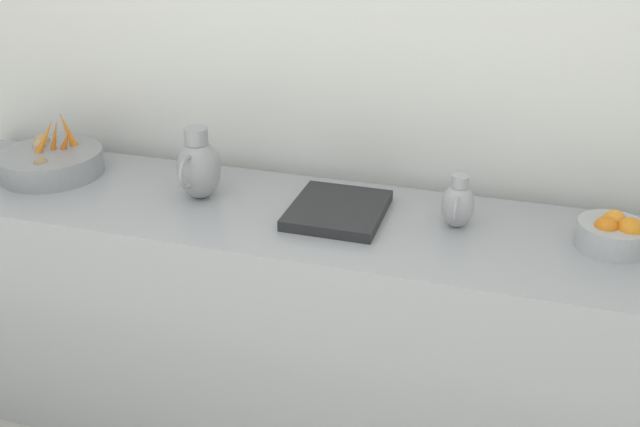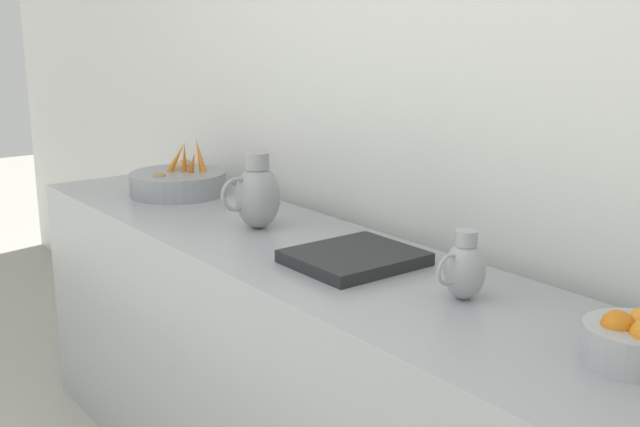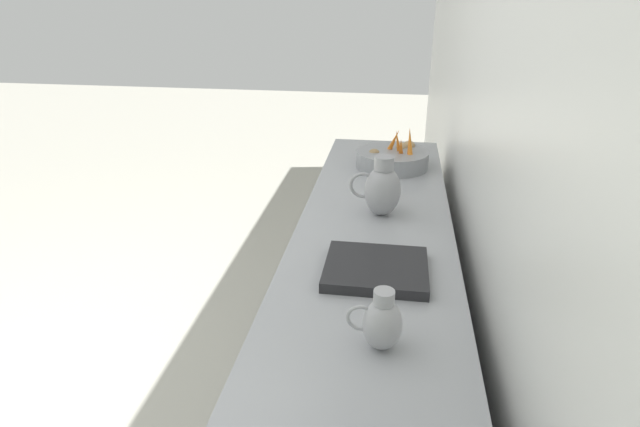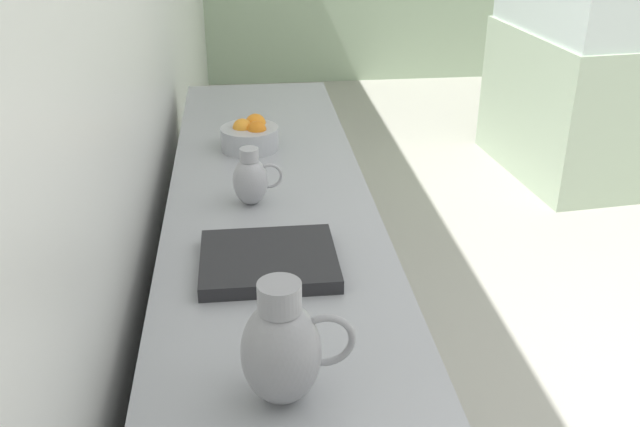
% 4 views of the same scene
% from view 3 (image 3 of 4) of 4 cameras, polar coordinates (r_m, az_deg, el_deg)
% --- Properties ---
extents(ground_plane, '(16.08, 16.08, 0.00)m').
position_cam_3_polar(ground_plane, '(2.86, -29.97, -19.53)').
color(ground_plane, '#ADAA9E').
extents(tile_wall_left, '(0.10, 9.07, 3.00)m').
position_cam_3_polar(tile_wall_left, '(1.10, 27.24, 4.19)').
color(tile_wall_left, white).
rests_on(tile_wall_left, ground_plane).
extents(prep_counter, '(0.62, 3.29, 0.94)m').
position_cam_3_polar(prep_counter, '(2.01, 4.80, -18.49)').
color(prep_counter, '#9EA0A5').
rests_on(prep_counter, ground_plane).
extents(vegetable_colander, '(0.38, 0.38, 0.22)m').
position_cam_3_polar(vegetable_colander, '(2.76, 8.01, 6.04)').
color(vegetable_colander, gray).
rests_on(vegetable_colander, prep_counter).
extents(metal_pitcher_tall, '(0.21, 0.15, 0.25)m').
position_cam_3_polar(metal_pitcher_tall, '(2.15, 6.85, 2.71)').
color(metal_pitcher_tall, '#939399').
rests_on(metal_pitcher_tall, prep_counter).
extents(metal_pitcher_short, '(0.15, 0.10, 0.17)m').
position_cam_3_polar(metal_pitcher_short, '(1.39, 6.82, -11.82)').
color(metal_pitcher_short, '#A3A3A8').
rests_on(metal_pitcher_short, prep_counter).
extents(counter_sink_basin, '(0.34, 0.30, 0.04)m').
position_cam_3_polar(counter_sink_basin, '(1.74, 6.19, -6.08)').
color(counter_sink_basin, '#232326').
rests_on(counter_sink_basin, prep_counter).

